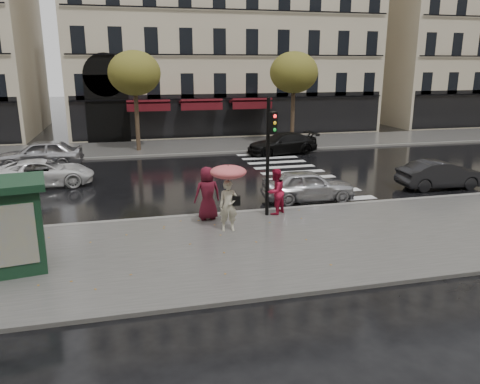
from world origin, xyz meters
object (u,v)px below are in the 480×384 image
object	(u,v)px
car_darkgrey	(441,174)
car_black	(282,144)
car_silver	(308,185)
traffic_light	(269,146)
woman_umbrella	(228,187)
woman_red	(275,192)
car_white	(43,173)
newsstand	(7,225)
man_burgundy	(207,193)
car_far_silver	(41,154)

from	to	relation	value
car_darkgrey	car_black	bearing A→B (deg)	26.13
car_silver	car_darkgrey	size ratio (longest dim) A/B	0.98
traffic_light	car_darkgrey	world-z (taller)	traffic_light
woman_umbrella	woman_red	xyz separation A→B (m)	(2.16, 1.41, -0.68)
car_silver	car_darkgrey	world-z (taller)	car_silver
woman_umbrella	car_silver	bearing A→B (deg)	37.15
traffic_light	car_white	xyz separation A→B (m)	(-9.11, 7.41, -2.17)
traffic_light	newsstand	world-z (taller)	traffic_light
man_burgundy	newsstand	xyz separation A→B (m)	(-6.15, -3.08, 0.33)
newsstand	car_silver	xyz separation A→B (m)	(10.87, 4.88, -0.77)
man_burgundy	newsstand	size ratio (longest dim) A/B	0.77
man_burgundy	car_far_silver	bearing A→B (deg)	-64.43
man_burgundy	traffic_light	world-z (taller)	traffic_light
man_burgundy	car_white	bearing A→B (deg)	-53.84
man_burgundy	car_black	world-z (taller)	man_burgundy
man_burgundy	car_far_silver	xyz separation A→B (m)	(-7.59, 11.94, -0.32)
woman_red	car_far_silver	world-z (taller)	woman_red
car_silver	car_far_silver	size ratio (longest dim) A/B	0.86
traffic_light	car_far_silver	xyz separation A→B (m)	(-9.92, 12.08, -2.03)
car_darkgrey	woman_umbrella	bearing A→B (deg)	111.16
woman_red	car_far_silver	distance (m)	15.72
man_burgundy	traffic_light	xyz separation A→B (m)	(2.33, -0.15, 1.71)
car_far_silver	traffic_light	bearing A→B (deg)	40.58
woman_red	car_darkgrey	distance (m)	9.31
woman_red	car_far_silver	xyz separation A→B (m)	(-10.23, 11.94, -0.22)
man_burgundy	car_white	xyz separation A→B (m)	(-6.78, 7.26, -0.46)
newsstand	car_white	size ratio (longest dim) A/B	0.55
woman_red	car_silver	xyz separation A→B (m)	(2.08, 1.80, -0.33)
car_far_silver	man_burgundy	bearing A→B (deg)	33.65
car_darkgrey	car_white	size ratio (longest dim) A/B	0.86
car_darkgrey	car_silver	bearing A→B (deg)	96.76
traffic_light	car_white	bearing A→B (deg)	140.89
woman_red	man_burgundy	world-z (taller)	man_burgundy
car_black	car_white	bearing A→B (deg)	-76.44
car_black	woman_umbrella	bearing A→B (deg)	-33.04
woman_umbrella	car_white	distance (m)	11.36
car_darkgrey	car_white	distance (m)	19.11
man_burgundy	newsstand	distance (m)	6.88
newsstand	car_darkgrey	distance (m)	18.61
newsstand	car_darkgrey	world-z (taller)	newsstand
car_darkgrey	car_far_silver	world-z (taller)	car_far_silver
traffic_light	car_darkgrey	bearing A→B (deg)	14.46
newsstand	car_far_silver	size ratio (longest dim) A/B	0.55
man_burgundy	car_silver	world-z (taller)	man_burgundy
man_burgundy	car_darkgrey	distance (m)	11.89
woman_umbrella	car_white	xyz separation A→B (m)	(-7.27, 8.67, -1.04)
woman_umbrella	newsstand	size ratio (longest dim) A/B	0.93
woman_umbrella	newsstand	distance (m)	6.84
traffic_light	car_far_silver	distance (m)	15.77
traffic_light	car_white	world-z (taller)	traffic_light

